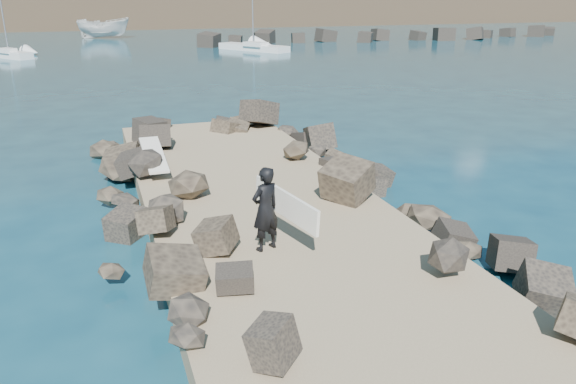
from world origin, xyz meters
name	(u,v)px	position (x,y,z in m)	size (l,w,h in m)	color
ground	(275,236)	(0.00, 0.00, 0.00)	(800.00, 800.00, 0.00)	#0F384C
jetty	(303,258)	(0.00, -2.00, 0.30)	(6.00, 26.00, 0.60)	#8C7759
riprap_left	(164,260)	(-2.90, -1.50, 0.50)	(2.60, 22.00, 1.00)	black
riprap_right	(409,225)	(2.90, -1.50, 0.50)	(2.60, 22.00, 1.00)	black
breakwater_secondary	(401,36)	(35.00, 55.00, 0.60)	(52.00, 4.00, 1.20)	black
surfboard_resting	(154,158)	(-2.41, 4.47, 1.04)	(0.58, 2.33, 0.08)	white
boat_imported	(103,28)	(-1.81, 72.06, 1.39)	(2.70, 7.19, 2.78)	silver
surfer_with_board	(268,208)	(-0.74, -1.89, 1.52)	(1.19, 2.19, 1.82)	black
sailboat_a	(9,54)	(-11.26, 48.11, 0.35)	(4.72, 5.96, 7.67)	white
sailboat_f	(271,24)	(29.53, 94.61, 0.35)	(2.77, 5.44, 6.62)	white
sailboat_c	(254,47)	(12.82, 47.67, 0.35)	(6.17, 8.61, 10.48)	white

